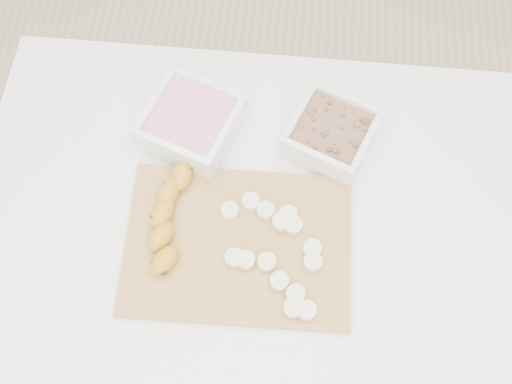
# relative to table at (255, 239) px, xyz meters

# --- Properties ---
(ground) EXTENTS (3.50, 3.50, 0.00)m
(ground) POSITION_rel_table_xyz_m (0.00, 0.00, -0.65)
(ground) COLOR #C6AD89
(ground) RESTS_ON ground
(table) EXTENTS (1.00, 0.70, 0.75)m
(table) POSITION_rel_table_xyz_m (0.00, 0.00, 0.00)
(table) COLOR white
(table) RESTS_ON ground
(bowl_yogurt) EXTENTS (0.20, 0.20, 0.07)m
(bowl_yogurt) POSITION_rel_table_xyz_m (-0.13, 0.16, 0.13)
(bowl_yogurt) COLOR white
(bowl_yogurt) RESTS_ON table
(bowl_granola) EXTENTS (0.18, 0.18, 0.06)m
(bowl_granola) POSITION_rel_table_xyz_m (0.12, 0.17, 0.13)
(bowl_granola) COLOR white
(bowl_granola) RESTS_ON table
(cutting_board) EXTENTS (0.38, 0.28, 0.01)m
(cutting_board) POSITION_rel_table_xyz_m (-0.02, -0.05, 0.10)
(cutting_board) COLOR #B28842
(cutting_board) RESTS_ON table
(banana) EXTENTS (0.10, 0.21, 0.03)m
(banana) POSITION_rel_table_xyz_m (-0.14, -0.02, 0.13)
(banana) COLOR #C3871B
(banana) RESTS_ON cutting_board
(banana_slices) EXTENTS (0.18, 0.21, 0.02)m
(banana_slices) POSITION_rel_table_xyz_m (0.04, -0.06, 0.12)
(banana_slices) COLOR #FBEFBE
(banana_slices) RESTS_ON cutting_board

